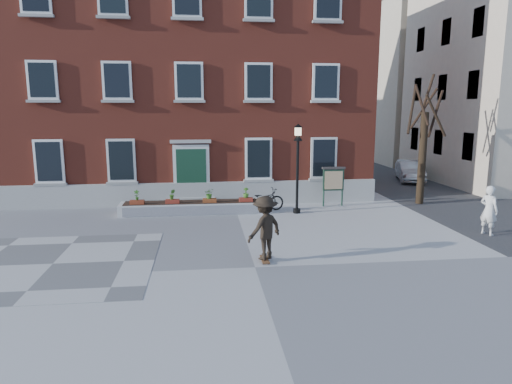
{
  "coord_description": "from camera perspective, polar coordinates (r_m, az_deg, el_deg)",
  "views": [
    {
      "loc": [
        -1.47,
        -12.67,
        4.64
      ],
      "look_at": [
        0.5,
        4.0,
        1.5
      ],
      "focal_mm": 32.0,
      "sensor_mm": 36.0,
      "label": 1
    }
  ],
  "objects": [
    {
      "name": "brick_building",
      "position": [
        26.7,
        -8.1,
        14.06
      ],
      "size": [
        18.4,
        10.85,
        12.6
      ],
      "color": "#943928",
      "rests_on": "ground"
    },
    {
      "name": "ground",
      "position": [
        13.57,
        -0.12,
        -9.39
      ],
      "size": [
        100.0,
        100.0,
        0.0
      ],
      "primitive_type": "plane",
      "color": "#9F9FA2",
      "rests_on": "ground"
    },
    {
      "name": "parked_car",
      "position": [
        30.52,
        18.69,
        2.52
      ],
      "size": [
        2.42,
        4.18,
        1.3
      ],
      "primitive_type": "imported",
      "rotation": [
        0.0,
        0.0,
        -0.28
      ],
      "color": "silver",
      "rests_on": "ground"
    },
    {
      "name": "side_street",
      "position": [
        37.92,
        24.87,
        13.24
      ],
      "size": [
        15.2,
        36.0,
        14.5
      ],
      "color": "#3A3A3C",
      "rests_on": "ground"
    },
    {
      "name": "checker_patch",
      "position": [
        15.13,
        -24.06,
        -8.2
      ],
      "size": [
        6.0,
        6.0,
        0.01
      ],
      "primitive_type": "cube",
      "color": "#5A5A5C",
      "rests_on": "ground"
    },
    {
      "name": "bare_tree",
      "position": [
        23.25,
        20.16,
        5.39
      ],
      "size": [
        1.83,
        1.83,
        6.16
      ],
      "color": "black",
      "rests_on": "ground"
    },
    {
      "name": "planter_assembly",
      "position": [
        20.32,
        -8.05,
        -1.83
      ],
      "size": [
        6.2,
        1.12,
        1.15
      ],
      "color": "silver",
      "rests_on": "ground"
    },
    {
      "name": "skateboarder",
      "position": [
        13.79,
        1.1,
        -4.5
      ],
      "size": [
        1.45,
        1.33,
        2.03
      ],
      "color": "brown",
      "rests_on": "ground"
    },
    {
      "name": "notice_board",
      "position": [
        21.77,
        9.65,
        1.52
      ],
      "size": [
        1.1,
        0.16,
        1.87
      ],
      "color": "#1B3728",
      "rests_on": "ground"
    },
    {
      "name": "bicycle",
      "position": [
        20.54,
        0.87,
        -0.98
      ],
      "size": [
        2.07,
        1.1,
        1.04
      ],
      "primitive_type": "imported",
      "rotation": [
        0.0,
        0.0,
        1.79
      ],
      "color": "black",
      "rests_on": "ground"
    },
    {
      "name": "bystander",
      "position": [
        18.73,
        27.1,
        -2.05
      ],
      "size": [
        0.68,
        0.79,
        1.83
      ],
      "primitive_type": "imported",
      "rotation": [
        0.0,
        0.0,
        2.0
      ],
      "color": "silver",
      "rests_on": "ground"
    },
    {
      "name": "lamp_post",
      "position": [
        19.93,
        5.23,
        4.5
      ],
      "size": [
        0.4,
        0.4,
        3.93
      ],
      "color": "black",
      "rests_on": "ground"
    }
  ]
}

